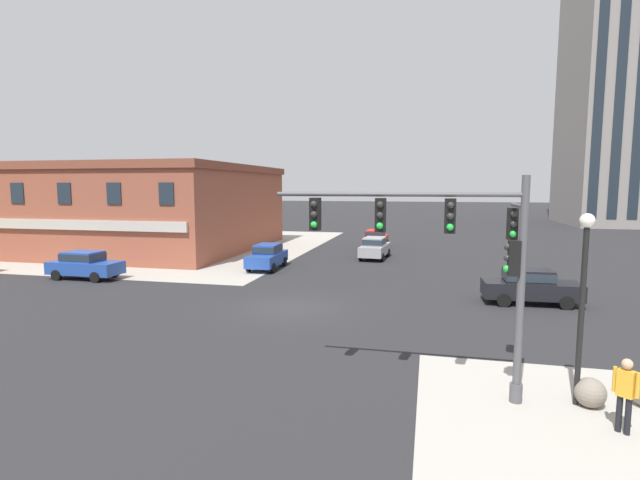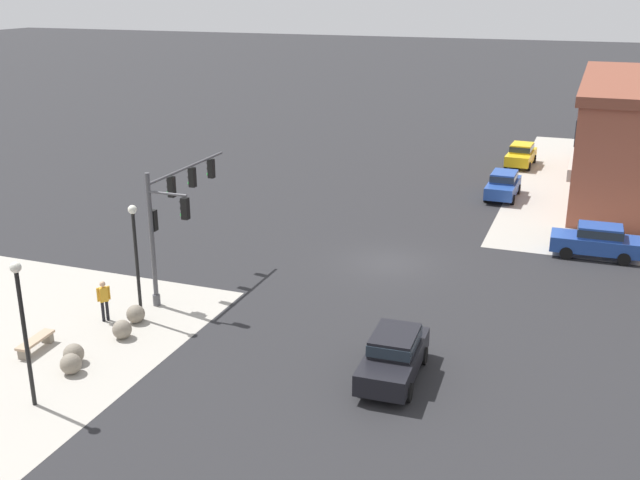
{
  "view_description": "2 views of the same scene",
  "coord_description": "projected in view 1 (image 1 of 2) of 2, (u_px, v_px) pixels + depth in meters",
  "views": [
    {
      "loc": [
        6.19,
        -20.57,
        5.6
      ],
      "look_at": [
        0.62,
        3.38,
        2.81
      ],
      "focal_mm": 26.48,
      "sensor_mm": 36.0,
      "label": 1
    },
    {
      "loc": [
        33.91,
        9.1,
        13.25
      ],
      "look_at": [
        3.56,
        -2.25,
        2.08
      ],
      "focal_mm": 42.05,
      "sensor_mm": 36.0,
      "label": 2
    }
  ],
  "objects": [
    {
      "name": "storefront_block_near_corner",
      "position": [
        145.0,
        207.0,
        42.78
      ],
      "size": [
        20.48,
        19.55,
        7.44
      ],
      "color": "brown",
      "rests_on": "ground"
    },
    {
      "name": "car_cross_westbound",
      "position": [
        376.0,
        238.0,
        42.98
      ],
      "size": [
        2.05,
        4.48,
        1.68
      ],
      "color": "red",
      "rests_on": "ground"
    },
    {
      "name": "street_lamp_corner_near",
      "position": [
        583.0,
        285.0,
        11.83
      ],
      "size": [
        0.36,
        0.36,
        4.95
      ],
      "color": "black",
      "rests_on": "ground"
    },
    {
      "name": "traffic_signal_main",
      "position": [
        460.0,
        249.0,
        12.4
      ],
      "size": [
        6.62,
        2.09,
        5.89
      ],
      "color": "#4C4C51",
      "rests_on": "ground"
    },
    {
      "name": "car_parked_curb",
      "position": [
        85.0,
        264.0,
        28.69
      ],
      "size": [
        4.43,
        1.95,
        1.68
      ],
      "color": "#23479E",
      "rests_on": "ground"
    },
    {
      "name": "bollard_sphere_curb_a",
      "position": [
        590.0,
        393.0,
        12.02
      ],
      "size": [
        0.76,
        0.76,
        0.76
      ],
      "primitive_type": "sphere",
      "color": "gray",
      "rests_on": "ground"
    },
    {
      "name": "ground_plane",
      "position": [
        291.0,
        308.0,
        21.94
      ],
      "size": [
        320.0,
        320.0,
        0.0
      ],
      "primitive_type": "plane",
      "color": "#262628"
    },
    {
      "name": "car_main_southbound_far",
      "position": [
        375.0,
        247.0,
        36.79
      ],
      "size": [
        2.15,
        4.52,
        1.68
      ],
      "color": "#99999E",
      "rests_on": "ground"
    },
    {
      "name": "car_main_northbound_far",
      "position": [
        530.0,
        285.0,
        22.55
      ],
      "size": [
        4.47,
        2.02,
        1.68
      ],
      "color": "black",
      "rests_on": "ground"
    },
    {
      "name": "car_main_mid",
      "position": [
        267.0,
        255.0,
        32.26
      ],
      "size": [
        1.99,
        4.45,
        1.68
      ],
      "color": "#23479E",
      "rests_on": "ground"
    },
    {
      "name": "pedestrian_near_bench",
      "position": [
        625.0,
        390.0,
        10.66
      ],
      "size": [
        0.45,
        0.37,
        1.76
      ],
      "color": "black",
      "rests_on": "ground"
    },
    {
      "name": "sidewalk_far_corner",
      "position": [
        152.0,
        245.0,
        45.79
      ],
      "size": [
        32.0,
        32.0,
        0.02
      ],
      "primitive_type": "cube",
      "color": "#A8A399",
      "rests_on": "ground"
    }
  ]
}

